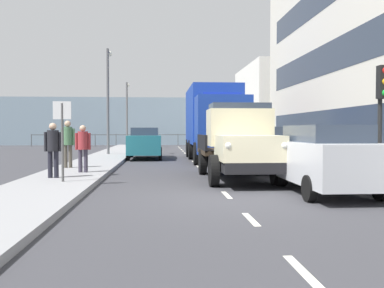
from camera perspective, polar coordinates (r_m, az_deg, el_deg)
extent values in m
plane|color=#38383D|center=(20.61, 0.27, -2.50)|extent=(80.00, 80.00, 0.00)
cube|color=gray|center=(21.47, 12.71, -2.17)|extent=(2.35, 41.56, 0.15)
cube|color=gray|center=(20.77, -12.60, -2.31)|extent=(2.35, 41.56, 0.15)
cube|color=silver|center=(5.12, 14.80, -16.36)|extent=(0.12, 1.10, 0.01)
cube|color=silver|center=(7.64, 8.07, -10.16)|extent=(0.12, 1.10, 0.01)
cube|color=silver|center=(10.34, 4.76, -6.96)|extent=(0.12, 1.10, 0.01)
cube|color=silver|center=(13.02, 2.89, -5.11)|extent=(0.12, 1.10, 0.01)
cube|color=silver|center=(15.30, 1.82, -4.05)|extent=(0.12, 1.10, 0.01)
cube|color=silver|center=(18.17, 0.87, -3.09)|extent=(0.12, 1.10, 0.01)
cube|color=silver|center=(20.91, 0.20, -2.43)|extent=(0.12, 1.10, 0.01)
cube|color=silver|center=(23.58, -0.30, -1.93)|extent=(0.12, 1.10, 0.01)
cube|color=silver|center=(25.89, -0.64, -1.58)|extent=(0.12, 1.10, 0.01)
cube|color=silver|center=(28.61, -0.98, -1.24)|extent=(0.12, 1.10, 0.01)
cube|color=silver|center=(31.30, -1.26, -0.97)|extent=(0.12, 1.10, 0.01)
cube|color=silver|center=(33.83, -1.48, -0.75)|extent=(0.12, 1.10, 0.01)
cube|color=silver|center=(36.47, -1.67, -0.55)|extent=(0.12, 1.10, 0.01)
cube|color=silver|center=(38.88, -1.83, -0.40)|extent=(0.12, 1.10, 0.01)
cube|color=#2D3847|center=(18.73, 19.23, 2.45)|extent=(0.08, 18.57, 1.40)
cube|color=#2D3847|center=(19.00, 19.33, 11.53)|extent=(0.08, 18.57, 1.40)
cube|color=silver|center=(38.15, 12.83, 4.90)|extent=(7.44, 10.36, 7.19)
cube|color=gray|center=(44.31, -2.12, 3.12)|extent=(80.00, 0.80, 5.00)
cylinder|color=#4C5156|center=(43.57, 16.80, 0.56)|extent=(0.08, 0.08, 1.20)
cylinder|color=#4C5156|center=(42.89, 14.30, 0.56)|extent=(0.08, 0.08, 1.20)
cylinder|color=#4C5156|center=(42.30, 11.73, 0.56)|extent=(0.08, 0.08, 1.20)
cylinder|color=#4C5156|center=(41.80, 9.09, 0.56)|extent=(0.08, 0.08, 1.20)
cylinder|color=#4C5156|center=(41.38, 6.40, 0.56)|extent=(0.08, 0.08, 1.20)
cylinder|color=#4C5156|center=(41.06, 3.65, 0.56)|extent=(0.08, 0.08, 1.20)
cylinder|color=#4C5156|center=(40.84, 0.87, 0.56)|extent=(0.08, 0.08, 1.20)
cylinder|color=#4C5156|center=(40.71, -1.94, 0.55)|extent=(0.08, 0.08, 1.20)
cylinder|color=#4C5156|center=(40.68, -4.75, 0.54)|extent=(0.08, 0.08, 1.20)
cylinder|color=#4C5156|center=(40.75, -7.56, 0.54)|extent=(0.08, 0.08, 1.20)
cylinder|color=#4C5156|center=(40.92, -10.36, 0.53)|extent=(0.08, 0.08, 1.20)
cylinder|color=#4C5156|center=(41.18, -13.13, 0.52)|extent=(0.08, 0.08, 1.20)
cylinder|color=#4C5156|center=(41.54, -15.85, 0.50)|extent=(0.08, 0.08, 1.20)
cylinder|color=#4C5156|center=(41.99, -18.53, 0.49)|extent=(0.08, 0.08, 1.20)
cylinder|color=#4C5156|center=(42.53, -21.14, 0.48)|extent=(0.08, 0.08, 1.20)
cube|color=#4C5156|center=(40.70, -1.94, 1.28)|extent=(28.00, 0.08, 0.08)
cube|color=black|center=(13.59, 6.16, -2.29)|extent=(1.64, 5.60, 0.30)
cube|color=beige|center=(11.75, 7.79, -0.52)|extent=(1.72, 1.90, 0.70)
cube|color=silver|center=(10.88, 8.76, -0.89)|extent=(1.16, 0.08, 0.56)
sphere|color=white|center=(11.06, 12.48, -0.19)|extent=(0.20, 0.20, 0.20)
sphere|color=white|center=(10.73, 4.94, -0.21)|extent=(0.20, 0.20, 0.20)
cube|color=beige|center=(13.22, 6.44, 2.25)|extent=(1.93, 1.34, 1.15)
cube|color=#2D3847|center=(13.23, 6.45, 4.31)|extent=(1.79, 1.23, 0.56)
cube|color=#2D2319|center=(14.90, 5.24, -1.03)|extent=(2.10, 2.80, 0.16)
cube|color=black|center=(15.08, 9.02, 0.21)|extent=(0.08, 2.80, 0.56)
cube|color=black|center=(14.75, 1.38, 0.19)|extent=(0.08, 2.80, 0.56)
cylinder|color=black|center=(12.19, 12.06, -3.52)|extent=(0.24, 0.90, 0.90)
cylinder|color=black|center=(11.80, 3.00, -3.66)|extent=(0.24, 0.90, 0.90)
cylinder|color=black|center=(15.30, 8.69, -2.39)|extent=(0.24, 0.90, 0.90)
cylinder|color=black|center=(14.99, 1.46, -2.46)|extent=(0.24, 0.90, 0.90)
cube|color=#193899|center=(18.94, 4.15, 2.61)|extent=(2.40, 2.21, 2.60)
cube|color=#2D3847|center=(18.96, 4.16, 4.34)|extent=(2.20, 2.04, 0.80)
cube|color=#1933B2|center=(19.01, 4.16, 6.83)|extent=(1.75, 0.20, 0.16)
cube|color=#193899|center=(22.91, 2.71, 3.87)|extent=(2.50, 5.95, 3.00)
cube|color=black|center=(21.99, 2.99, -0.40)|extent=(2.00, 8.07, 0.36)
cylinder|color=black|center=(19.26, 7.50, -1.28)|extent=(0.28, 1.04, 1.04)
cylinder|color=black|center=(18.92, 0.66, -1.32)|extent=(0.28, 1.04, 1.04)
cylinder|color=black|center=(22.80, 5.66, -0.77)|extent=(0.28, 1.04, 1.04)
cylinder|color=black|center=(22.52, -0.12, -0.80)|extent=(0.28, 1.04, 1.04)
cylinder|color=black|center=(24.89, 4.82, -0.54)|extent=(0.28, 1.04, 1.04)
cylinder|color=black|center=(24.64, -0.47, -0.56)|extent=(0.28, 1.04, 1.04)
cube|color=#B7BABF|center=(11.20, 17.32, -2.25)|extent=(1.74, 4.52, 1.00)
cube|color=#2D3847|center=(10.99, 17.74, 1.37)|extent=(1.42, 2.49, 0.42)
cylinder|color=black|center=(12.31, 11.31, -4.17)|extent=(0.18, 0.60, 0.60)
cylinder|color=black|center=(12.85, 18.44, -3.97)|extent=(0.18, 0.60, 0.60)
cylinder|color=black|center=(9.66, 15.78, -5.88)|extent=(0.18, 0.60, 0.60)
cylinder|color=black|center=(10.34, 24.45, -5.47)|extent=(0.18, 0.60, 0.60)
cube|color=slate|center=(16.75, 10.00, -0.82)|extent=(1.67, 4.37, 1.00)
cube|color=#2D3847|center=(16.54, 10.18, 1.60)|extent=(1.37, 2.40, 0.42)
cylinder|color=black|center=(17.93, 6.46, -2.22)|extent=(0.18, 0.60, 0.60)
cylinder|color=black|center=(18.29, 11.37, -2.17)|extent=(0.18, 0.60, 0.60)
cylinder|color=black|center=(15.29, 8.34, -2.96)|extent=(0.18, 0.60, 0.60)
cylinder|color=black|center=(15.71, 14.02, -2.86)|extent=(0.18, 0.60, 0.60)
cube|color=#B21E1E|center=(21.97, 6.58, -0.15)|extent=(1.83, 4.16, 1.00)
cube|color=#2D3847|center=(21.76, 6.69, 1.70)|extent=(1.50, 2.29, 0.42)
cylinder|color=black|center=(23.12, 3.86, -1.28)|extent=(0.18, 0.60, 0.60)
cylinder|color=black|center=(23.43, 8.08, -1.25)|extent=(0.18, 0.60, 0.60)
cylinder|color=black|center=(20.58, 4.87, -1.68)|extent=(0.18, 0.60, 0.60)
cylinder|color=black|center=(20.92, 9.58, -1.64)|extent=(0.18, 0.60, 0.60)
cube|color=#1E6670|center=(23.14, -6.45, -0.04)|extent=(1.76, 4.29, 1.00)
cube|color=#2D3847|center=(23.33, -6.43, 1.72)|extent=(1.44, 2.36, 0.42)
cylinder|color=black|center=(21.82, -4.38, -1.47)|extent=(0.18, 0.60, 0.60)
cylinder|color=black|center=(21.89, -8.77, -1.48)|extent=(0.18, 0.60, 0.60)
cylinder|color=black|center=(24.48, -4.36, -1.10)|extent=(0.18, 0.60, 0.60)
cylinder|color=black|center=(24.54, -8.27, -1.10)|extent=(0.18, 0.60, 0.60)
cylinder|color=black|center=(13.28, -18.10, -2.68)|extent=(0.14, 0.14, 0.81)
cylinder|color=black|center=(13.32, -18.85, -2.67)|extent=(0.14, 0.14, 0.81)
cylinder|color=black|center=(13.26, -18.51, 0.43)|extent=(0.34, 0.34, 0.64)
cylinder|color=black|center=(13.21, -17.58, 0.30)|extent=(0.09, 0.09, 0.59)
cylinder|color=black|center=(13.32, -19.42, 0.29)|extent=(0.09, 0.09, 0.59)
sphere|color=tan|center=(13.26, -18.53, 2.28)|extent=(0.22, 0.22, 0.22)
cylinder|color=#383342|center=(14.71, -14.35, -2.25)|extent=(0.14, 0.14, 0.78)
cylinder|color=#383342|center=(14.74, -15.04, -2.25)|extent=(0.14, 0.14, 0.78)
cylinder|color=maroon|center=(14.69, -14.72, 0.47)|extent=(0.34, 0.34, 0.62)
cylinder|color=maroon|center=(14.65, -13.87, 0.36)|extent=(0.09, 0.09, 0.57)
cylinder|color=maroon|center=(14.73, -15.56, 0.35)|extent=(0.09, 0.09, 0.57)
sphere|color=tan|center=(14.69, -14.74, 2.09)|extent=(0.21, 0.21, 0.21)
cylinder|color=#4C473D|center=(16.59, -16.32, -1.64)|extent=(0.14, 0.14, 0.87)
cylinder|color=#4C473D|center=(16.63, -16.93, -1.63)|extent=(0.14, 0.14, 0.87)
cylinder|color=#47724C|center=(16.58, -16.65, 1.07)|extent=(0.34, 0.34, 0.69)
cylinder|color=#47724C|center=(16.54, -15.91, 0.95)|extent=(0.09, 0.09, 0.64)
cylinder|color=#47724C|center=(16.63, -17.39, 0.94)|extent=(0.09, 0.09, 0.64)
sphere|color=tan|center=(16.58, -16.67, 2.67)|extent=(0.24, 0.24, 0.24)
cylinder|color=black|center=(12.60, 24.31, 2.44)|extent=(0.12, 0.12, 3.20)
cube|color=black|center=(12.54, 24.70, 7.71)|extent=(0.28, 0.24, 0.90)
cylinder|color=#59595B|center=(25.59, -11.45, 5.74)|extent=(0.16, 0.16, 6.31)
cylinder|color=#59595B|center=(26.41, -11.37, 12.30)|extent=(0.10, 0.90, 0.10)
sphere|color=silver|center=(26.84, -11.24, 12.03)|extent=(0.32, 0.32, 0.32)
cylinder|color=#59595B|center=(36.14, -8.91, 4.00)|extent=(0.16, 0.16, 5.51)
cylinder|color=#59595B|center=(36.78, -8.87, 8.11)|extent=(0.10, 0.90, 0.10)
sphere|color=silver|center=(37.22, -8.81, 7.96)|extent=(0.32, 0.32, 0.32)
cylinder|color=#4C4C4C|center=(12.20, -17.32, 0.20)|extent=(0.07, 0.07, 2.20)
cube|color=silver|center=(12.21, -17.36, 4.43)|extent=(0.50, 0.04, 0.50)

